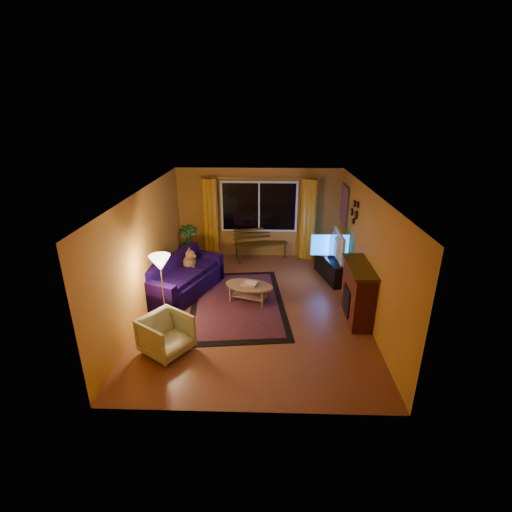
{
  "coord_description": "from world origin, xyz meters",
  "views": [
    {
      "loc": [
        0.23,
        -7.01,
        3.97
      ],
      "look_at": [
        0.0,
        0.3,
        1.05
      ],
      "focal_mm": 26.0,
      "sensor_mm": 36.0,
      "label": 1
    }
  ],
  "objects_px": {
    "sofa": "(184,277)",
    "tv_console": "(332,268)",
    "armchair": "(166,333)",
    "coffee_table": "(249,293)",
    "bench": "(261,251)",
    "floor_lamp": "(163,290)"
  },
  "relations": [
    {
      "from": "bench",
      "to": "armchair",
      "type": "height_order",
      "value": "armchair"
    },
    {
      "from": "armchair",
      "to": "tv_console",
      "type": "bearing_deg",
      "value": -12.24
    },
    {
      "from": "tv_console",
      "to": "sofa",
      "type": "bearing_deg",
      "value": -178.86
    },
    {
      "from": "floor_lamp",
      "to": "tv_console",
      "type": "relative_size",
      "value": 1.09
    },
    {
      "from": "bench",
      "to": "floor_lamp",
      "type": "height_order",
      "value": "floor_lamp"
    },
    {
      "from": "sofa",
      "to": "tv_console",
      "type": "bearing_deg",
      "value": 37.64
    },
    {
      "from": "coffee_table",
      "to": "bench",
      "type": "bearing_deg",
      "value": 85.3
    },
    {
      "from": "coffee_table",
      "to": "tv_console",
      "type": "distance_m",
      "value": 2.37
    },
    {
      "from": "armchair",
      "to": "tv_console",
      "type": "relative_size",
      "value": 0.58
    },
    {
      "from": "floor_lamp",
      "to": "tv_console",
      "type": "bearing_deg",
      "value": 31.43
    },
    {
      "from": "sofa",
      "to": "coffee_table",
      "type": "relative_size",
      "value": 1.95
    },
    {
      "from": "floor_lamp",
      "to": "coffee_table",
      "type": "distance_m",
      "value": 1.95
    },
    {
      "from": "tv_console",
      "to": "armchair",
      "type": "bearing_deg",
      "value": -150.79
    },
    {
      "from": "floor_lamp",
      "to": "tv_console",
      "type": "xyz_separation_m",
      "value": [
        3.62,
        2.21,
        -0.44
      ]
    },
    {
      "from": "armchair",
      "to": "tv_console",
      "type": "height_order",
      "value": "armchair"
    },
    {
      "from": "bench",
      "to": "tv_console",
      "type": "relative_size",
      "value": 1.12
    },
    {
      "from": "bench",
      "to": "coffee_table",
      "type": "relative_size",
      "value": 1.36
    },
    {
      "from": "bench",
      "to": "floor_lamp",
      "type": "xyz_separation_m",
      "value": [
        -1.82,
        -3.46,
        0.5
      ]
    },
    {
      "from": "floor_lamp",
      "to": "bench",
      "type": "bearing_deg",
      "value": 62.24
    },
    {
      "from": "armchair",
      "to": "coffee_table",
      "type": "distance_m",
      "value": 2.33
    },
    {
      "from": "sofa",
      "to": "tv_console",
      "type": "height_order",
      "value": "sofa"
    },
    {
      "from": "bench",
      "to": "tv_console",
      "type": "bearing_deg",
      "value": -53.83
    }
  ]
}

